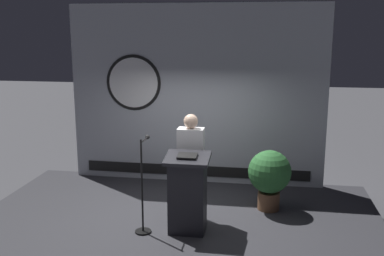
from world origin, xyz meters
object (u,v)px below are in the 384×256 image
at_px(podium, 188,194).
at_px(potted_plant, 270,175).
at_px(microphone_stand, 143,200).
at_px(speaker_person, 191,166).

distance_m(podium, potted_plant, 1.58).
bearing_deg(microphone_stand, potted_plant, 32.12).
bearing_deg(speaker_person, podium, -86.24).
distance_m(speaker_person, microphone_stand, 0.92).
height_order(speaker_person, microphone_stand, speaker_person).
relative_size(speaker_person, potted_plant, 1.67).
xyz_separation_m(podium, potted_plant, (1.18, 1.04, 0.01)).
bearing_deg(microphone_stand, speaker_person, 43.63).
height_order(podium, potted_plant, podium).
relative_size(podium, speaker_person, 0.71).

